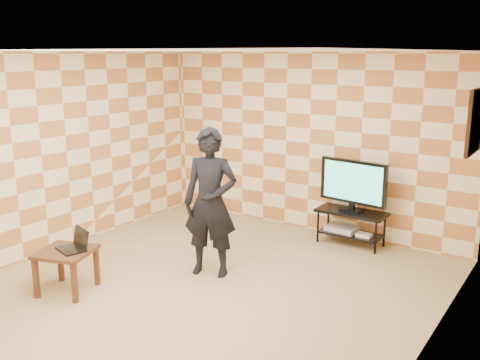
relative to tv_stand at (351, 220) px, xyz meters
name	(u,v)px	position (x,y,z in m)	size (l,w,h in m)	color
floor	(212,283)	(-0.85, -2.18, -0.37)	(5.00, 5.00, 0.00)	tan
wall_back	(310,143)	(-0.85, 0.32, 0.98)	(5.00, 0.02, 2.70)	beige
wall_front	(13,233)	(-0.85, -4.68, 0.98)	(5.00, 0.02, 2.70)	beige
wall_left	(67,151)	(-3.35, -2.18, 0.98)	(0.02, 5.00, 2.70)	beige
wall_right	(437,207)	(1.65, -2.18, 0.98)	(0.02, 5.00, 2.70)	beige
ceiling	(209,51)	(-0.85, -2.18, 2.33)	(5.00, 5.00, 0.02)	white
wall_art	(475,121)	(1.62, -0.63, 1.58)	(0.04, 0.72, 0.72)	black
tv_stand	(351,220)	(0.00, 0.00, 0.00)	(0.98, 0.44, 0.50)	black
tv	(353,183)	(0.00, 0.00, 0.54)	(1.01, 0.23, 0.73)	black
dvd_player	(342,228)	(-0.14, 0.02, -0.16)	(0.43, 0.31, 0.07)	silver
game_console	(364,235)	(0.22, -0.05, -0.17)	(0.21, 0.15, 0.05)	silver
side_table	(66,258)	(-2.10, -3.28, 0.05)	(0.73, 0.73, 0.50)	#3E281A
laptop	(75,245)	(-2.04, -3.19, 0.19)	(0.42, 0.37, 0.23)	black
person	(210,203)	(-1.04, -1.94, 0.55)	(0.67, 0.44, 1.83)	black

